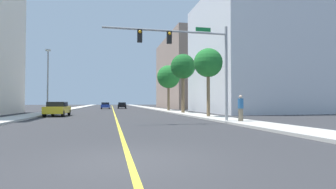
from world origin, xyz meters
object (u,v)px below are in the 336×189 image
at_px(palm_mid, 183,67).
at_px(car_black, 122,105).
at_px(street_lamp, 48,78).
at_px(palm_near, 208,63).
at_px(pedestrian, 241,108).
at_px(traffic_signal_mast, 192,52).
at_px(car_yellow, 57,109).
at_px(car_blue, 105,105).
at_px(palm_far, 169,77).

distance_m(palm_mid, car_black, 28.73).
height_order(palm_mid, car_black, palm_mid).
bearing_deg(street_lamp, car_black, 69.70).
distance_m(palm_near, pedestrian, 7.35).
xyz_separation_m(traffic_signal_mast, street_lamp, (-12.71, 15.54, -0.63)).
height_order(traffic_signal_mast, palm_near, traffic_signal_mast).
bearing_deg(pedestrian, car_black, 47.75).
bearing_deg(car_yellow, palm_mid, -168.00).
height_order(traffic_signal_mast, car_blue, traffic_signal_mast).
bearing_deg(palm_far, car_blue, 120.08).
bearing_deg(pedestrian, traffic_signal_mast, 116.05).
distance_m(palm_far, car_blue, 20.32).
distance_m(traffic_signal_mast, car_black, 41.94).
bearing_deg(car_blue, palm_near, -74.59).
bearing_deg(car_yellow, pedestrian, 140.62).
xyz_separation_m(street_lamp, palm_mid, (15.96, -1.49, 1.48)).
xyz_separation_m(street_lamp, pedestrian, (15.93, -16.30, -3.27)).
bearing_deg(car_yellow, car_black, -102.87).
bearing_deg(palm_near, traffic_signal_mast, -120.89).
distance_m(car_blue, car_black, 3.98).
bearing_deg(palm_near, car_black, 99.90).
relative_size(street_lamp, palm_near, 1.19).
relative_size(traffic_signal_mast, car_blue, 2.23).
distance_m(traffic_signal_mast, pedestrian, 5.11).
height_order(car_blue, car_black, car_black).
relative_size(street_lamp, car_black, 1.66).
xyz_separation_m(street_lamp, car_blue, (6.10, 24.26, -3.59)).
height_order(car_yellow, pedestrian, pedestrian).
relative_size(traffic_signal_mast, pedestrian, 4.88).
relative_size(palm_near, pedestrian, 3.50).
bearing_deg(car_black, car_yellow, -102.68).
height_order(street_lamp, car_black, street_lamp).
xyz_separation_m(street_lamp, palm_near, (15.96, -10.11, 0.70)).
distance_m(palm_mid, palm_far, 8.64).
bearing_deg(street_lamp, palm_mid, -5.32).
distance_m(palm_mid, pedestrian, 15.55).
height_order(traffic_signal_mast, car_yellow, traffic_signal_mast).
distance_m(palm_near, car_yellow, 15.92).
bearing_deg(pedestrian, street_lamp, 83.66).
relative_size(palm_mid, car_yellow, 1.64).
distance_m(street_lamp, car_black, 28.03).
xyz_separation_m(traffic_signal_mast, palm_near, (3.25, 5.43, 0.07)).
height_order(palm_near, palm_mid, palm_mid).
distance_m(traffic_signal_mast, palm_far, 22.93).
relative_size(car_yellow, car_black, 0.98).
bearing_deg(pedestrian, palm_near, 39.03).
bearing_deg(car_black, car_blue, -151.11).
height_order(street_lamp, palm_far, street_lamp).
height_order(car_yellow, car_black, car_yellow).
distance_m(street_lamp, palm_near, 18.91).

